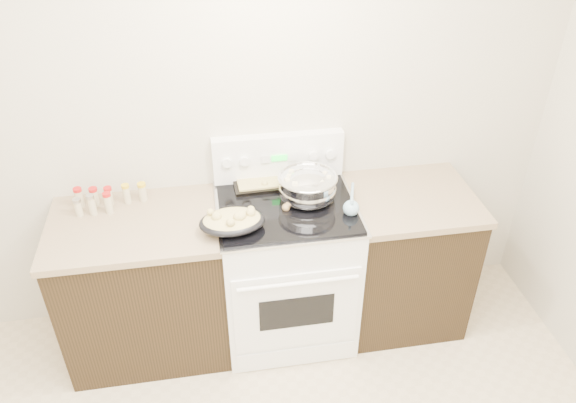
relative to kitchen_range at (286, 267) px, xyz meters
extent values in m
cube|color=beige|center=(-0.35, 0.35, 0.86)|extent=(4.00, 0.05, 2.70)
cube|color=black|center=(-0.83, 0.01, -0.05)|extent=(0.90, 0.64, 0.88)
cube|color=brown|center=(-0.83, 0.01, 0.41)|extent=(0.93, 0.67, 0.04)
cube|color=black|center=(0.73, 0.01, -0.05)|extent=(0.70, 0.64, 0.88)
cube|color=brown|center=(0.73, 0.01, 0.41)|extent=(0.73, 0.67, 0.04)
cube|color=white|center=(0.00, 0.00, -0.03)|extent=(0.76, 0.66, 0.92)
cube|color=white|center=(0.00, -0.34, -0.04)|extent=(0.70, 0.01, 0.55)
cube|color=black|center=(0.00, -0.35, -0.04)|extent=(0.42, 0.01, 0.22)
cylinder|color=white|center=(0.00, -0.38, 0.21)|extent=(0.65, 0.02, 0.02)
cube|color=white|center=(0.00, -0.34, -0.41)|extent=(0.70, 0.01, 0.14)
cube|color=silver|center=(0.00, 0.00, 0.44)|extent=(0.78, 0.68, 0.01)
cube|color=black|center=(0.00, 0.00, 0.45)|extent=(0.74, 0.64, 0.01)
cube|color=white|center=(0.00, 0.29, 0.59)|extent=(0.76, 0.07, 0.28)
cylinder|color=white|center=(-0.30, 0.24, 0.61)|extent=(0.06, 0.02, 0.06)
cylinder|color=white|center=(-0.20, 0.24, 0.61)|extent=(0.06, 0.02, 0.06)
cylinder|color=white|center=(0.20, 0.24, 0.61)|extent=(0.06, 0.02, 0.06)
cylinder|color=white|center=(0.30, 0.24, 0.61)|extent=(0.06, 0.02, 0.06)
cube|color=#19E533|center=(0.00, 0.25, 0.61)|extent=(0.09, 0.00, 0.04)
cube|color=silver|center=(-0.08, 0.25, 0.61)|extent=(0.05, 0.00, 0.05)
cube|color=silver|center=(0.08, 0.25, 0.61)|extent=(0.05, 0.00, 0.05)
ellipsoid|color=silver|center=(0.13, 0.04, 0.52)|extent=(0.39, 0.39, 0.19)
cylinder|color=silver|center=(0.13, 0.04, 0.46)|extent=(0.18, 0.18, 0.01)
torus|color=silver|center=(0.13, 0.04, 0.60)|extent=(0.33, 0.33, 0.02)
cylinder|color=silver|center=(0.13, 0.04, 0.54)|extent=(0.31, 0.31, 0.11)
cylinder|color=brown|center=(0.13, 0.04, 0.58)|extent=(0.29, 0.29, 0.00)
cube|color=beige|center=(0.05, 0.12, 0.59)|extent=(0.03, 0.03, 0.02)
cube|color=beige|center=(0.09, 0.11, 0.59)|extent=(0.03, 0.03, 0.02)
cube|color=beige|center=(0.24, 0.02, 0.59)|extent=(0.03, 0.03, 0.02)
cube|color=beige|center=(0.19, -0.02, 0.59)|extent=(0.03, 0.03, 0.02)
cube|color=beige|center=(0.13, 0.08, 0.59)|extent=(0.03, 0.03, 0.02)
cube|color=beige|center=(0.23, 0.07, 0.59)|extent=(0.03, 0.03, 0.02)
cube|color=beige|center=(0.03, 0.07, 0.59)|extent=(0.03, 0.03, 0.02)
cube|color=beige|center=(0.04, -0.02, 0.59)|extent=(0.04, 0.04, 0.03)
cube|color=beige|center=(0.13, 0.00, 0.59)|extent=(0.04, 0.04, 0.03)
cube|color=beige|center=(0.01, 0.03, 0.59)|extent=(0.03, 0.03, 0.02)
cube|color=beige|center=(0.12, 0.05, 0.59)|extent=(0.04, 0.04, 0.02)
ellipsoid|color=black|center=(-0.31, -0.17, 0.49)|extent=(0.35, 0.25, 0.08)
ellipsoid|color=tan|center=(-0.31, -0.17, 0.51)|extent=(0.31, 0.22, 0.06)
sphere|color=tan|center=(-0.28, -0.19, 0.54)|extent=(0.05, 0.05, 0.05)
sphere|color=tan|center=(-0.21, -0.16, 0.54)|extent=(0.05, 0.05, 0.05)
sphere|color=tan|center=(-0.42, -0.13, 0.54)|extent=(0.04, 0.04, 0.04)
sphere|color=tan|center=(-0.39, -0.17, 0.54)|extent=(0.05, 0.05, 0.05)
sphere|color=tan|center=(-0.27, -0.20, 0.54)|extent=(0.05, 0.05, 0.05)
sphere|color=tan|center=(-0.21, -0.14, 0.54)|extent=(0.04, 0.04, 0.04)
sphere|color=tan|center=(-0.32, -0.24, 0.54)|extent=(0.05, 0.05, 0.05)
sphere|color=tan|center=(-0.26, -0.19, 0.54)|extent=(0.05, 0.05, 0.05)
cube|color=black|center=(-0.06, 0.27, 0.46)|extent=(0.44, 0.32, 0.02)
cube|color=tan|center=(-0.06, 0.27, 0.48)|extent=(0.40, 0.27, 0.02)
sphere|color=tan|center=(-0.21, 0.35, 0.49)|extent=(0.03, 0.03, 0.03)
sphere|color=tan|center=(-0.05, 0.29, 0.49)|extent=(0.04, 0.04, 0.04)
sphere|color=tan|center=(0.09, 0.20, 0.49)|extent=(0.05, 0.05, 0.05)
sphere|color=tan|center=(0.10, 0.21, 0.49)|extent=(0.04, 0.04, 0.04)
sphere|color=tan|center=(-0.10, 0.18, 0.49)|extent=(0.04, 0.04, 0.04)
sphere|color=tan|center=(-0.02, 0.32, 0.49)|extent=(0.03, 0.03, 0.03)
sphere|color=tan|center=(-0.13, 0.35, 0.49)|extent=(0.03, 0.03, 0.03)
sphere|color=tan|center=(0.11, 0.26, 0.49)|extent=(0.03, 0.03, 0.03)
sphere|color=tan|center=(-0.03, 0.35, 0.49)|extent=(0.03, 0.03, 0.03)
sphere|color=tan|center=(0.07, 0.25, 0.49)|extent=(0.04, 0.04, 0.04)
cylinder|color=#9A7546|center=(0.02, 0.06, 0.46)|extent=(0.07, 0.23, 0.01)
sphere|color=#9A7546|center=(-0.01, -0.05, 0.47)|extent=(0.04, 0.04, 0.04)
sphere|color=#87B0C9|center=(0.33, -0.14, 0.49)|extent=(0.09, 0.09, 0.09)
cylinder|color=#87B0C9|center=(0.36, -0.03, 0.51)|extent=(0.10, 0.28, 0.08)
cylinder|color=#BFB28C|center=(-1.13, 0.21, 0.48)|extent=(0.04, 0.04, 0.10)
cylinder|color=#B21414|center=(-1.13, 0.21, 0.54)|extent=(0.05, 0.05, 0.02)
cylinder|color=#BFB28C|center=(-1.05, 0.21, 0.48)|extent=(0.04, 0.04, 0.09)
cylinder|color=#B21414|center=(-1.05, 0.21, 0.53)|extent=(0.05, 0.05, 0.02)
cylinder|color=#BFB28C|center=(-0.97, 0.20, 0.48)|extent=(0.04, 0.04, 0.09)
cylinder|color=#B21414|center=(-0.97, 0.20, 0.53)|extent=(0.04, 0.04, 0.02)
cylinder|color=#BFB28C|center=(-0.87, 0.20, 0.48)|extent=(0.04, 0.04, 0.10)
cylinder|color=gold|center=(-0.87, 0.20, 0.54)|extent=(0.04, 0.04, 0.02)
cylinder|color=#BFB28C|center=(-0.78, 0.21, 0.48)|extent=(0.04, 0.04, 0.09)
cylinder|color=gold|center=(-0.78, 0.21, 0.53)|extent=(0.05, 0.05, 0.02)
cylinder|color=#BFB28C|center=(-1.12, 0.12, 0.47)|extent=(0.04, 0.04, 0.09)
cylinder|color=#B2B2B7|center=(-1.12, 0.12, 0.53)|extent=(0.04, 0.04, 0.02)
cylinder|color=#BFB28C|center=(-1.05, 0.12, 0.48)|extent=(0.04, 0.04, 0.11)
cylinder|color=#B2B2B7|center=(-1.05, 0.12, 0.54)|extent=(0.04, 0.04, 0.02)
cylinder|color=#BFB28C|center=(-0.96, 0.12, 0.48)|extent=(0.04, 0.04, 0.11)
cylinder|color=#B21414|center=(-0.96, 0.12, 0.55)|extent=(0.04, 0.04, 0.02)
camera|label=1|loc=(-0.41, -2.52, 2.22)|focal=35.00mm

